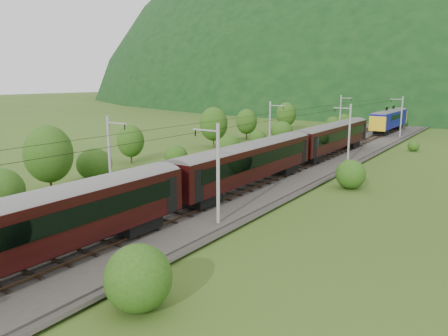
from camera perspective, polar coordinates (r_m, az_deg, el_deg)
The scene contains 14 objects.
ground at distance 39.13m, azimuth -8.30°, elevation -5.88°, with size 600.00×600.00×0.00m, color #365219.
railbed at distance 46.68m, azimuth -0.06°, elevation -2.70°, with size 14.00×220.00×0.30m, color #38332D.
track_left at distance 47.97m, azimuth -2.44°, elevation -2.05°, with size 2.40×220.00×0.27m.
track_right at distance 45.37m, azimuth 2.46°, elevation -2.84°, with size 2.40×220.00×0.27m.
catenary_left at distance 67.68m, azimuth 6.06°, elevation 5.43°, with size 2.54×192.28×8.00m.
catenary_right at distance 62.95m, azimuth 15.99°, elevation 4.59°, with size 2.54×192.28×8.00m.
overhead_wires at distance 45.47m, azimuth -0.06°, elevation 5.82°, with size 4.83×198.00×0.03m.
mountain_ridge at distance 358.50m, azimuth 10.05°, elevation 9.52°, with size 336.00×280.00×132.00m, color black.
train at distance 45.72m, azimuth 3.33°, elevation 1.64°, with size 3.23×131.10×5.63m.
hazard_post_near at distance 59.88m, azimuth 8.25°, elevation 1.34°, with size 0.18×0.18×1.70m, color red.
hazard_post_far at distance 80.07m, azimuth 15.22°, elevation 3.49°, with size 0.14×0.14×1.35m, color red.
signal at distance 73.51m, azimuth 10.74°, elevation 3.49°, with size 0.24×0.24×2.18m.
vegetation_left at distance 64.96m, azimuth -4.84°, elevation 3.63°, with size 13.04×146.60×7.06m.
vegetation_right at distance 32.01m, azimuth 5.21°, elevation -7.15°, with size 4.88×91.59×3.14m.
Camera 1 is at (25.23, -27.56, 11.64)m, focal length 35.00 mm.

